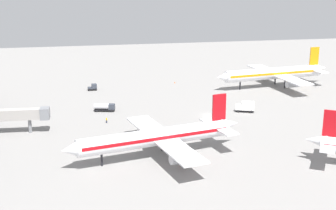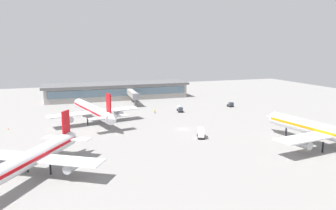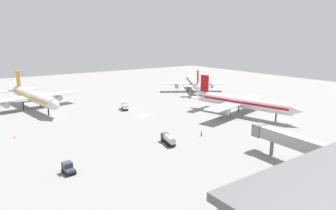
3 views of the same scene
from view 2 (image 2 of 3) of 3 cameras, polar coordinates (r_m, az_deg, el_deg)
The scene contains 12 objects.
ground at distance 117.55m, azimuth 2.76°, elevation -4.24°, with size 288.00×288.00×0.00m, color gray.
terminal_building at distance 188.03m, azimuth -8.96°, elevation 2.51°, with size 80.66×21.35×8.62m.
airplane_at_gate at distance 80.70m, azimuth -22.72°, elevation -8.54°, with size 30.63×36.44×12.52m.
airplane_taxiing at distance 105.16m, azimuth 25.62°, elevation -4.15°, with size 37.24×46.09×14.04m.
airplane_distant at distance 129.29m, azimuth -12.90°, elevation -0.93°, with size 35.67×43.82×13.46m.
catering_truck at distance 106.85m, azimuth 5.77°, elevation -4.84°, with size 3.79×5.91×3.30m.
fuel_truck at distance 148.59m, azimuth 2.07°, elevation -0.61°, with size 3.30×6.56×2.50m.
baggage_tug at distance 162.51m, azimuth 10.88°, elevation 0.07°, with size 2.39×3.31×2.30m.
ground_crew_worker at distance 145.11m, azimuth -2.30°, elevation -1.09°, with size 0.57×0.45×1.67m.
jet_bridge at distance 168.60m, azimuth -6.21°, elevation 1.94°, with size 4.14×23.30×6.74m.
safety_cone_near_gate at distance 130.03m, azimuth -26.14°, elevation -3.75°, with size 0.44×0.44×0.60m, color #EA590C.
safety_cone_mid_apron at distance 140.12m, azimuth 19.19°, elevation -2.31°, with size 0.44×0.44×0.60m, color #EA590C.
Camera 2 is at (42.46, 105.56, 29.53)m, focal length 34.88 mm.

